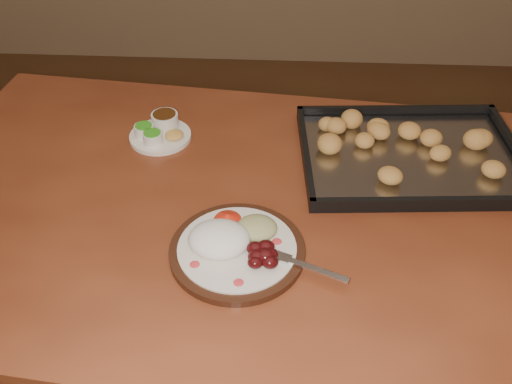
{
  "coord_description": "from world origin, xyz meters",
  "views": [
    {
      "loc": [
        0.16,
        -0.99,
        1.53
      ],
      "look_at": [
        0.11,
        -0.09,
        0.77
      ],
      "focal_mm": 40.0,
      "sensor_mm": 36.0,
      "label": 1
    }
  ],
  "objects": [
    {
      "name": "condiment_saucer",
      "position": [
        -0.13,
        0.12,
        0.77
      ],
      "size": [
        0.15,
        0.15,
        0.05
      ],
      "rotation": [
        0.0,
        0.0,
        -0.52
      ],
      "color": "white",
      "rests_on": "dining_table"
    },
    {
      "name": "dinner_plate",
      "position": [
        0.08,
        -0.24,
        0.77
      ],
      "size": [
        0.33,
        0.25,
        0.06
      ],
      "rotation": [
        0.0,
        0.0,
        -0.28
      ],
      "color": "black",
      "rests_on": "dining_table"
    },
    {
      "name": "dining_table",
      "position": [
        0.11,
        -0.11,
        0.65
      ],
      "size": [
        1.58,
        1.05,
        0.75
      ],
      "rotation": [
        0.0,
        0.0,
        -0.1
      ],
      "color": "brown",
      "rests_on": "ground"
    },
    {
      "name": "ground",
      "position": [
        0.0,
        0.0,
        0.0
      ],
      "size": [
        4.0,
        4.0,
        0.0
      ],
      "primitive_type": "plane",
      "color": "#50361B",
      "rests_on": "ground"
    },
    {
      "name": "baking_tray",
      "position": [
        0.45,
        0.07,
        0.77
      ],
      "size": [
        0.51,
        0.39,
        0.05
      ],
      "rotation": [
        0.0,
        0.0,
        0.07
      ],
      "color": "black",
      "rests_on": "dining_table"
    }
  ]
}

